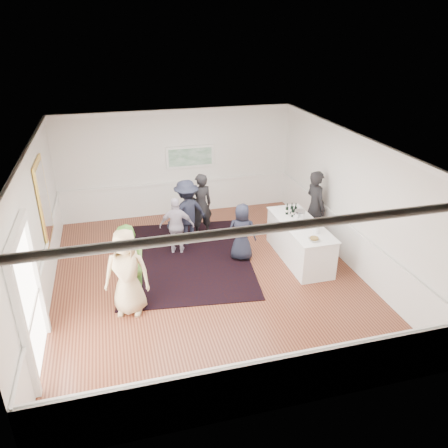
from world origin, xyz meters
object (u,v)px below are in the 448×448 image
object	(u,v)px
bartender	(315,207)
guest_green	(128,265)
guest_lilac	(177,226)
guest_dark_b	(201,205)
guest_dark_a	(187,212)
guest_navy	(242,232)
ice_bucket	(300,215)
nut_bowl	(314,239)
serving_table	(299,241)
guest_tan	(127,272)

from	to	relation	value
bartender	guest_green	size ratio (longest dim) A/B	1.14
guest_lilac	guest_dark_b	world-z (taller)	guest_dark_b
guest_dark_a	guest_navy	distance (m)	1.67
guest_dark_a	ice_bucket	distance (m)	2.94
guest_dark_a	ice_bucket	size ratio (longest dim) A/B	6.84
guest_green	guest_dark_b	xyz separation A→B (m)	(2.11, 2.67, 0.04)
guest_green	bartender	bearing A→B (deg)	94.12
ice_bucket	nut_bowl	xyz separation A→B (m)	(-0.15, -1.14, -0.08)
bartender	guest_dark_b	world-z (taller)	bartender
serving_table	guest_navy	distance (m)	1.46
bartender	guest_navy	world-z (taller)	bartender
serving_table	ice_bucket	xyz separation A→B (m)	(0.06, 0.22, 0.60)
serving_table	ice_bucket	distance (m)	0.64
guest_dark_a	ice_bucket	world-z (taller)	guest_dark_a
guest_lilac	guest_dark_b	xyz separation A→B (m)	(0.80, 0.80, 0.15)
guest_navy	ice_bucket	bearing A→B (deg)	-164.74
guest_green	ice_bucket	distance (m)	4.38
guest_dark_b	ice_bucket	world-z (taller)	guest_dark_b
ice_bucket	nut_bowl	size ratio (longest dim) A/B	0.99
serving_table	guest_lilac	size ratio (longest dim) A/B	1.60
guest_green	guest_navy	size ratio (longest dim) A/B	1.18
serving_table	guest_navy	bearing A→B (deg)	164.77
guest_green	guest_dark_b	distance (m)	3.40
guest_navy	bartender	bearing A→B (deg)	-146.82
guest_dark_b	nut_bowl	size ratio (longest dim) A/B	6.86
ice_bucket	guest_dark_a	bearing A→B (deg)	152.40
serving_table	guest_navy	size ratio (longest dim) A/B	1.64
guest_dark_a	nut_bowl	bearing A→B (deg)	113.81
guest_tan	guest_lilac	bearing A→B (deg)	74.15
serving_table	guest_tan	world-z (taller)	guest_tan
guest_tan	nut_bowl	bearing A→B (deg)	18.43
guest_navy	ice_bucket	distance (m)	1.50
guest_tan	guest_navy	size ratio (longest dim) A/B	1.26
guest_lilac	nut_bowl	size ratio (longest dim) A/B	5.68
bartender	nut_bowl	size ratio (longest dim) A/B	7.54
serving_table	ice_bucket	world-z (taller)	ice_bucket
bartender	guest_green	world-z (taller)	bartender
guest_dark_a	guest_navy	size ratio (longest dim) A/B	1.21
guest_tan	serving_table	bearing A→B (deg)	30.35
guest_green	guest_tan	bearing A→B (deg)	-20.64
bartender	guest_navy	distance (m)	2.22
guest_green	guest_navy	world-z (taller)	guest_green
guest_tan	guest_dark_a	distance (m)	3.22
guest_lilac	guest_dark_b	size ratio (longest dim) A/B	0.83
guest_dark_b	nut_bowl	bearing A→B (deg)	114.41
guest_navy	guest_green	bearing A→B (deg)	43.21
bartender	ice_bucket	distance (m)	0.94
ice_bucket	serving_table	bearing A→B (deg)	-104.57
guest_navy	nut_bowl	xyz separation A→B (m)	(1.30, -1.29, 0.28)
serving_table	guest_lilac	world-z (taller)	guest_lilac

